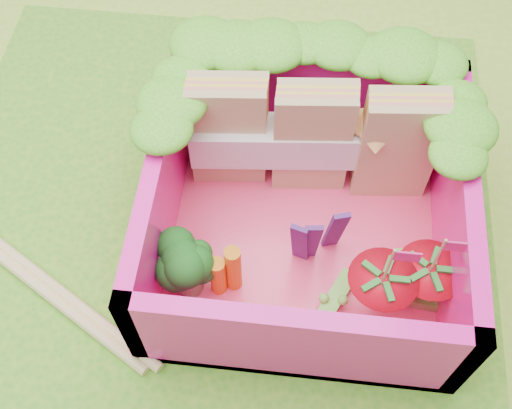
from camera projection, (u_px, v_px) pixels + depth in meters
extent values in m
plane|color=#91B934|center=(213.00, 217.00, 3.03)|extent=(14.00, 14.00, 0.00)
cube|color=#4EA024|center=(212.00, 216.00, 3.02)|extent=(2.60, 2.60, 0.03)
cube|color=#FF4173|center=(303.00, 235.00, 2.92)|extent=(1.30, 1.30, 0.05)
cube|color=#FF159B|center=(315.00, 96.00, 3.03)|extent=(1.30, 0.07, 0.55)
cube|color=#FF159B|center=(296.00, 346.00, 2.38)|extent=(1.30, 0.07, 0.55)
cube|color=#FF159B|center=(163.00, 193.00, 2.74)|extent=(0.07, 1.30, 0.55)
cube|color=#FF159B|center=(454.00, 220.00, 2.67)|extent=(0.07, 1.30, 0.55)
ellipsoid|color=#3D8F1A|center=(205.00, 41.00, 2.76)|extent=(0.30, 0.30, 0.11)
ellipsoid|color=#3D8F1A|center=(238.00, 44.00, 2.75)|extent=(0.30, 0.30, 0.11)
ellipsoid|color=#3D8F1A|center=(271.00, 46.00, 2.74)|extent=(0.30, 0.30, 0.11)
ellipsoid|color=#3D8F1A|center=(304.00, 49.00, 2.73)|extent=(0.30, 0.30, 0.11)
ellipsoid|color=#3D8F1A|center=(338.00, 51.00, 2.72)|extent=(0.30, 0.30, 0.11)
ellipsoid|color=#3D8F1A|center=(371.00, 54.00, 2.72)|extent=(0.30, 0.30, 0.11)
ellipsoid|color=#3D8F1A|center=(405.00, 57.00, 2.71)|extent=(0.30, 0.30, 0.11)
ellipsoid|color=#3D8F1A|center=(439.00, 59.00, 2.70)|extent=(0.30, 0.30, 0.11)
ellipsoid|color=#3D8F1A|center=(166.00, 126.00, 2.51)|extent=(0.27, 0.27, 0.10)
ellipsoid|color=#3D8F1A|center=(173.00, 99.00, 2.58)|extent=(0.27, 0.27, 0.10)
ellipsoid|color=#3D8F1A|center=(179.00, 74.00, 2.66)|extent=(0.27, 0.27, 0.10)
ellipsoid|color=#3D8F1A|center=(466.00, 152.00, 2.44)|extent=(0.27, 0.27, 0.10)
ellipsoid|color=#3D8F1A|center=(464.00, 124.00, 2.52)|extent=(0.27, 0.27, 0.10)
ellipsoid|color=#3D8F1A|center=(462.00, 97.00, 2.59)|extent=(0.27, 0.27, 0.10)
cube|color=tan|center=(229.00, 130.00, 2.83)|extent=(0.35, 0.18, 0.59)
cube|color=tan|center=(313.00, 137.00, 2.81)|extent=(0.35, 0.18, 0.59)
cube|color=tan|center=(397.00, 145.00, 2.79)|extent=(0.35, 0.18, 0.59)
cube|color=silver|center=(312.00, 142.00, 2.83)|extent=(1.09, 0.27, 0.20)
cylinder|color=#6A9B4B|center=(188.00, 278.00, 2.69)|extent=(0.12, 0.12, 0.16)
ellipsoid|color=#134914|center=(185.00, 263.00, 2.58)|extent=(0.31, 0.31, 0.12)
cylinder|color=orange|center=(218.00, 276.00, 2.65)|extent=(0.07, 0.07, 0.23)
cylinder|color=orange|center=(233.00, 269.00, 2.64)|extent=(0.07, 0.07, 0.29)
cube|color=#4F1C63|center=(300.00, 243.00, 2.65)|extent=(0.07, 0.04, 0.38)
cube|color=#4F1C63|center=(311.00, 242.00, 2.66)|extent=(0.07, 0.03, 0.38)
cube|color=#4F1C63|center=(335.00, 230.00, 2.69)|extent=(0.07, 0.04, 0.38)
cone|color=red|center=(378.00, 294.00, 2.59)|extent=(0.28, 0.28, 0.28)
cylinder|color=tan|center=(389.00, 265.00, 2.37)|extent=(0.01, 0.01, 0.24)
cube|color=#D12271|center=(407.00, 257.00, 2.30)|extent=(0.10, 0.01, 0.06)
cone|color=red|center=(423.00, 284.00, 2.62)|extent=(0.27, 0.27, 0.27)
cylinder|color=tan|center=(438.00, 255.00, 2.40)|extent=(0.01, 0.01, 0.24)
cube|color=#D12271|center=(457.00, 247.00, 2.33)|extent=(0.10, 0.01, 0.06)
cube|color=#55BE3B|center=(416.00, 256.00, 2.81)|extent=(0.33, 0.14, 0.05)
cube|color=#55BE3B|center=(417.00, 298.00, 2.70)|extent=(0.33, 0.11, 0.05)
cube|color=#55BE3B|center=(333.00, 303.00, 2.69)|extent=(0.20, 0.32, 0.05)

